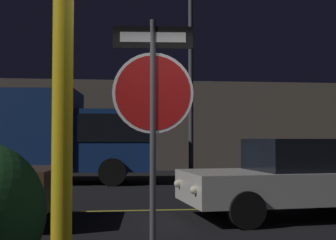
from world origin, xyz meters
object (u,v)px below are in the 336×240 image
yellow_pole_left (62,124)px  passing_car_2 (292,179)px  street_lamp (191,51)px  stop_sign (153,99)px  delivery_truck (54,134)px

yellow_pole_left → passing_car_2: size_ratio=0.74×
passing_car_2 → street_lamp: street_lamp is taller
stop_sign → passing_car_2: stop_sign is taller
stop_sign → yellow_pole_left: (-0.72, -1.45, -0.29)m
stop_sign → yellow_pole_left: yellow_pole_left is taller
delivery_truck → street_lamp: (4.48, -0.08, 2.81)m
delivery_truck → street_lamp: 5.29m
stop_sign → delivery_truck: (-2.29, 10.91, -0.23)m
passing_car_2 → delivery_truck: bearing=29.3°
stop_sign → yellow_pole_left: bearing=-112.1°
street_lamp → delivery_truck: bearing=179.0°
delivery_truck → yellow_pole_left: bearing=11.2°
street_lamp → stop_sign: bearing=-101.5°
stop_sign → delivery_truck: size_ratio=0.39×
yellow_pole_left → street_lamp: bearing=76.7°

